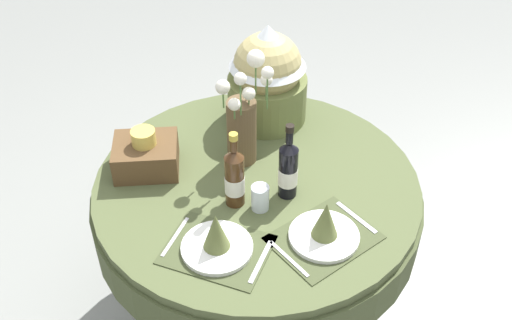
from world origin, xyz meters
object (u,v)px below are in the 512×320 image
at_px(place_setting_right, 325,229).
at_px(woven_basket_side_left, 146,154).
at_px(flower_vase, 243,120).
at_px(wine_bottle_centre, 288,169).
at_px(place_setting_left, 217,240).
at_px(dining_table, 257,207).
at_px(wine_bottle_left, 235,177).
at_px(gift_tub_back_centre, 267,72).
at_px(tumbler_near_left, 260,198).

distance_m(place_setting_right, woven_basket_side_left, 0.75).
xyz_separation_m(flower_vase, woven_basket_side_left, (-0.37, -0.02, -0.12)).
xyz_separation_m(place_setting_right, woven_basket_side_left, (-0.61, 0.42, 0.02)).
bearing_deg(wine_bottle_centre, place_setting_left, -136.12).
bearing_deg(dining_table, wine_bottle_left, -129.67).
bearing_deg(place_setting_right, wine_bottle_centre, 112.48).
bearing_deg(flower_vase, place_setting_left, -104.33).
bearing_deg(gift_tub_back_centre, flower_vase, -113.27).
relative_size(flower_vase, wine_bottle_left, 1.44).
bearing_deg(place_setting_right, woven_basket_side_left, 145.33).
xyz_separation_m(place_setting_right, tumbler_near_left, (-0.20, 0.17, 0.00)).
bearing_deg(wine_bottle_centre, tumbler_near_left, -147.78).
bearing_deg(wine_bottle_left, dining_table, 50.33).
relative_size(wine_bottle_left, gift_tub_back_centre, 0.71).
height_order(place_setting_right, flower_vase, flower_vase).
relative_size(place_setting_right, flower_vase, 0.96).
xyz_separation_m(dining_table, place_setting_left, (-0.16, -0.33, 0.18)).
relative_size(tumbler_near_left, woven_basket_side_left, 0.41).
height_order(place_setting_left, gift_tub_back_centre, gift_tub_back_centre).
height_order(place_setting_right, woven_basket_side_left, woven_basket_side_left).
relative_size(dining_table, gift_tub_back_centre, 2.90).
xyz_separation_m(place_setting_left, tumbler_near_left, (0.16, 0.19, 0.00)).
bearing_deg(gift_tub_back_centre, woven_basket_side_left, -148.65).
bearing_deg(wine_bottle_centre, woven_basket_side_left, 159.69).
relative_size(place_setting_left, gift_tub_back_centre, 0.97).
distance_m(wine_bottle_left, wine_bottle_centre, 0.19).
relative_size(tumbler_near_left, gift_tub_back_centre, 0.23).
height_order(dining_table, wine_bottle_centre, wine_bottle_centre).
relative_size(place_setting_right, gift_tub_back_centre, 0.99).
bearing_deg(place_setting_right, flower_vase, 118.34).
bearing_deg(place_setting_left, tumbler_near_left, 49.65).
relative_size(gift_tub_back_centre, woven_basket_side_left, 1.80).
height_order(dining_table, gift_tub_back_centre, gift_tub_back_centre).
xyz_separation_m(place_setting_left, gift_tub_back_centre, (0.24, 0.75, 0.18)).
relative_size(place_setting_right, tumbler_near_left, 4.36).
bearing_deg(tumbler_near_left, dining_table, 90.41).
distance_m(wine_bottle_centre, woven_basket_side_left, 0.55).
distance_m(place_setting_left, flower_vase, 0.51).
xyz_separation_m(place_setting_left, wine_bottle_centre, (0.27, 0.26, 0.07)).
bearing_deg(flower_vase, place_setting_right, -61.66).
xyz_separation_m(dining_table, gift_tub_back_centre, (0.08, 0.41, 0.35)).
distance_m(gift_tub_back_centre, woven_basket_side_left, 0.60).
height_order(place_setting_right, gift_tub_back_centre, gift_tub_back_centre).
height_order(wine_bottle_left, gift_tub_back_centre, gift_tub_back_centre).
height_order(place_setting_left, place_setting_right, same).
relative_size(place_setting_left, wine_bottle_centre, 1.35).
height_order(flower_vase, gift_tub_back_centre, flower_vase).
height_order(dining_table, place_setting_left, place_setting_left).
bearing_deg(wine_bottle_centre, dining_table, 144.36).
height_order(dining_table, wine_bottle_left, wine_bottle_left).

